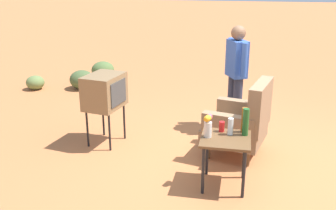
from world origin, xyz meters
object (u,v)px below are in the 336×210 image
Objects in this scene: armchair at (242,121)px; bottle_wine_green at (246,122)px; bottle_tall_amber at (244,120)px; person_standing at (236,72)px; soda_can_red at (222,127)px; flower_vase at (208,125)px; bottle_short_clear at (231,126)px; side_table at (225,145)px; tv_on_stand at (105,92)px.

bottle_wine_green is at bearing 2.55° from armchair.
bottle_wine_green is at bearing 10.34° from bottle_tall_amber.
bottle_wine_green is at bearing 5.65° from person_standing.
armchair is 3.53× the size of bottle_tall_amber.
person_standing is 1.66m from soda_can_red.
bottle_tall_amber is 0.46m from flower_vase.
bottle_wine_green is 1.60× the size of bottle_short_clear.
bottle_wine_green is at bearing 78.83° from soda_can_red.
bottle_short_clear is (-0.11, 0.04, 0.19)m from side_table.
side_table is (0.84, -0.18, 0.02)m from armchair.
person_standing is 1.70m from bottle_wine_green.
tv_on_stand is at bearing -91.58° from armchair.
person_standing is at bearing 178.60° from side_table.
tv_on_stand reaches higher than soda_can_red.
armchair is 0.72m from soda_can_red.
armchair is 1.74× the size of side_table.
bottle_tall_amber is 1.13× the size of flower_vase.
bottle_tall_amber is (0.63, 0.02, 0.26)m from armchair.
bottle_wine_green reaches higher than flower_vase.
bottle_wine_green is (-0.13, 0.21, 0.25)m from side_table.
flower_vase is at bearing 59.93° from tv_on_stand.
soda_can_red is at bearing -161.70° from side_table.
soda_can_red is (0.66, -0.24, 0.17)m from armchair.
person_standing is 1.62m from bottle_tall_amber.
bottle_short_clear is at bearing 114.53° from flower_vase.
person_standing reaches higher than tv_on_stand.
flower_vase is at bearing -88.09° from side_table.
armchair is 0.77m from bottle_short_clear.
tv_on_stand is 0.63× the size of person_standing.
side_table is at bearing 63.09° from tv_on_stand.
bottle_tall_amber is at bearing 125.32° from bottle_short_clear.
tv_on_stand is 1.85m from soda_can_red.
person_standing is 6.19× the size of flower_vase.
armchair is 1.08m from person_standing.
side_table is 1.86m from person_standing.
tv_on_stand is at bearing -62.96° from person_standing.
side_table is at bearing 18.30° from soda_can_red.
side_table is 1.99m from tv_on_stand.
bottle_short_clear reaches higher than side_table.
side_table is 0.22m from bottle_short_clear.
bottle_tall_amber is at bearing 5.39° from person_standing.
bottle_short_clear is at bearing 157.72° from side_table.
tv_on_stand is 3.22× the size of bottle_wine_green.
person_standing is (-1.81, 0.04, 0.42)m from side_table.
person_standing reaches higher than soda_can_red.
tv_on_stand reaches higher than bottle_wine_green.
side_table is 0.35m from bottle_wine_green.
bottle_tall_amber is 0.19m from bottle_short_clear.
flower_vase is at bearing -37.96° from soda_can_red.
person_standing is 1.72m from bottle_short_clear.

